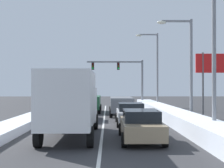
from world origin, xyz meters
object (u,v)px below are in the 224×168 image
at_px(sedan_silver_right_lane_second, 130,114).
at_px(traffic_light_gantry, 125,73).
at_px(suv_gray_right_lane_third, 121,105).
at_px(sedan_navy_center_lane_second, 81,110).
at_px(street_lamp_right_near, 208,35).
at_px(box_truck_center_lane_nearest, 71,101).
at_px(roadside_sign_right, 215,70).
at_px(street_lamp_right_far, 155,64).
at_px(street_lamp_right_mid, 186,60).
at_px(suv_green_center_lane_third, 90,103).
at_px(sedan_tan_right_lane_nearest, 141,125).

bearing_deg(sedan_silver_right_lane_second, traffic_light_gantry, 87.90).
bearing_deg(suv_gray_right_lane_third, sedan_navy_center_lane_second, -135.03).
height_order(suv_gray_right_lane_third, street_lamp_right_near, street_lamp_right_near).
bearing_deg(box_truck_center_lane_nearest, street_lamp_right_near, 1.26).
bearing_deg(sedan_silver_right_lane_second, roadside_sign_right, 28.73).
distance_m(suv_gray_right_lane_third, street_lamp_right_far, 9.85).
relative_size(sedan_silver_right_lane_second, roadside_sign_right, 0.82).
bearing_deg(street_lamp_right_near, sedan_navy_center_lane_second, 132.77).
distance_m(street_lamp_right_near, street_lamp_right_far, 19.09).
xyz_separation_m(sedan_silver_right_lane_second, roadside_sign_right, (7.38, 4.05, 3.25)).
bearing_deg(box_truck_center_lane_nearest, street_lamp_right_mid, 40.33).
bearing_deg(sedan_navy_center_lane_second, suv_gray_right_lane_third, 44.97).
bearing_deg(street_lamp_right_mid, sedan_navy_center_lane_second, 168.60).
distance_m(suv_green_center_lane_third, street_lamp_right_mid, 11.89).
xyz_separation_m(suv_gray_right_lane_third, suv_green_center_lane_third, (-3.00, 3.48, 0.00)).
relative_size(suv_green_center_lane_third, street_lamp_right_near, 0.54).
relative_size(sedan_tan_right_lane_nearest, sedan_silver_right_lane_second, 1.00).
relative_size(sedan_tan_right_lane_nearest, roadside_sign_right, 0.82).
bearing_deg(street_lamp_right_mid, street_lamp_right_far, 91.44).
xyz_separation_m(box_truck_center_lane_nearest, street_lamp_right_mid, (7.68, 6.52, 2.71)).
xyz_separation_m(sedan_silver_right_lane_second, traffic_light_gantry, (0.69, 18.76, 3.73)).
height_order(suv_gray_right_lane_third, street_lamp_right_far, street_lamp_right_far).
relative_size(sedan_tan_right_lane_nearest, sedan_navy_center_lane_second, 1.00).
xyz_separation_m(sedan_navy_center_lane_second, street_lamp_right_near, (7.36, -7.96, 4.58)).
xyz_separation_m(traffic_light_gantry, street_lamp_right_near, (2.98, -23.85, 0.85)).
height_order(street_lamp_right_near, street_lamp_right_mid, street_lamp_right_near).
height_order(sedan_silver_right_lane_second, sedan_navy_center_lane_second, same).
relative_size(sedan_navy_center_lane_second, suv_green_center_lane_third, 0.92).
height_order(suv_green_center_lane_third, traffic_light_gantry, traffic_light_gantry).
distance_m(box_truck_center_lane_nearest, traffic_light_gantry, 24.50).
relative_size(traffic_light_gantry, roadside_sign_right, 1.37).
bearing_deg(box_truck_center_lane_nearest, sedan_silver_right_lane_second, 56.67).
distance_m(sedan_silver_right_lane_second, traffic_light_gantry, 19.14).
xyz_separation_m(sedan_navy_center_lane_second, street_lamp_right_far, (7.60, 11.13, 4.52)).
bearing_deg(roadside_sign_right, street_lamp_right_near, -112.11).
distance_m(sedan_tan_right_lane_nearest, suv_green_center_lane_third, 16.22).
xyz_separation_m(traffic_light_gantry, roadside_sign_right, (6.69, -14.72, -0.48)).
bearing_deg(roadside_sign_right, sedan_tan_right_lane_nearest, -125.77).
bearing_deg(sedan_navy_center_lane_second, roadside_sign_right, 6.04).
bearing_deg(street_lamp_right_far, street_lamp_right_near, -90.72).
bearing_deg(box_truck_center_lane_nearest, street_lamp_right_far, 69.07).
xyz_separation_m(suv_gray_right_lane_third, street_lamp_right_mid, (4.58, -4.94, 3.60)).
bearing_deg(street_lamp_right_far, street_lamp_right_mid, -88.56).
relative_size(suv_gray_right_lane_third, street_lamp_right_mid, 0.64).
relative_size(sedan_silver_right_lane_second, suv_gray_right_lane_third, 0.92).
relative_size(street_lamp_right_mid, roadside_sign_right, 1.39).
distance_m(suv_green_center_lane_third, traffic_light_gantry, 10.52).
bearing_deg(box_truck_center_lane_nearest, suv_gray_right_lane_third, 74.87).
relative_size(sedan_tan_right_lane_nearest, suv_gray_right_lane_third, 0.92).
xyz_separation_m(sedan_silver_right_lane_second, street_lamp_right_far, (3.91, 14.00, 4.52)).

